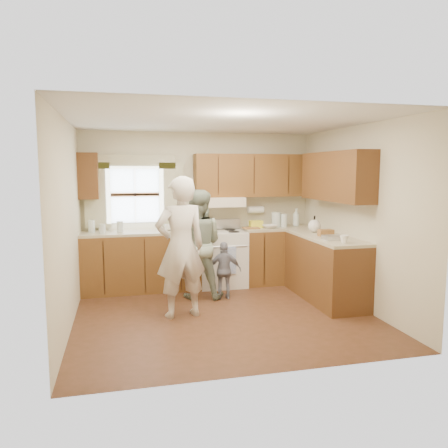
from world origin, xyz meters
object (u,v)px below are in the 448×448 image
object	(u,v)px
woman_left	(181,247)
woman_right	(198,244)
child	(224,270)
stove	(221,257)

from	to	relation	value
woman_left	woman_right	bearing A→B (deg)	-124.94
woman_left	child	xyz separation A→B (m)	(0.73, 0.63, -0.48)
woman_right	child	bearing A→B (deg)	173.18
stove	woman_right	bearing A→B (deg)	-130.21
stove	woman_left	bearing A→B (deg)	-121.83
woman_left	child	world-z (taller)	woman_left
woman_left	child	distance (m)	1.08
stove	woman_right	distance (m)	0.84
stove	child	size ratio (longest dim) A/B	1.26
woman_right	stove	bearing A→B (deg)	-114.19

